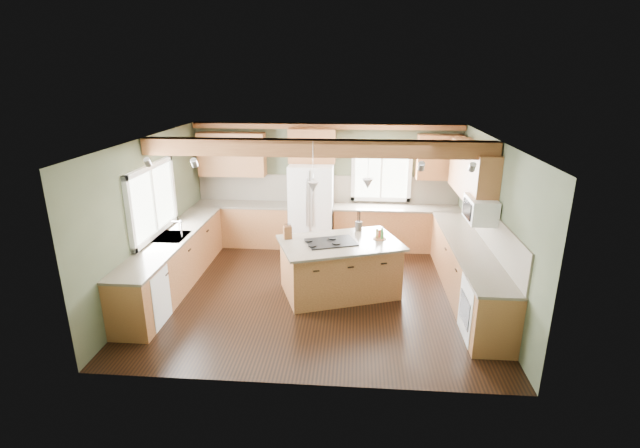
{
  "coord_description": "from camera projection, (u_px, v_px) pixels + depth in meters",
  "views": [
    {
      "loc": [
        0.62,
        -7.18,
        3.6
      ],
      "look_at": [
        0.03,
        0.3,
        1.13
      ],
      "focal_mm": 26.0,
      "sensor_mm": 36.0,
      "label": 1
    }
  ],
  "objects": [
    {
      "name": "window_back",
      "position": [
        381.0,
        174.0,
        9.75
      ],
      "size": [
        1.1,
        0.04,
        1.0
      ],
      "primitive_type": "cube",
      "color": "white",
      "rests_on": "wall_back"
    },
    {
      "name": "refrigerator",
      "position": [
        311.0,
        207.0,
        9.72
      ],
      "size": [
        0.9,
        0.74,
        1.8
      ],
      "primitive_type": "cube",
      "color": "white",
      "rests_on": "floor"
    },
    {
      "name": "sink",
      "position": [
        172.0,
        237.0,
        7.93
      ],
      "size": [
        0.5,
        0.65,
        0.03
      ],
      "primitive_type": "cube",
      "color": "#262628",
      "rests_on": "counter_left"
    },
    {
      "name": "upper_cab_back_corner",
      "position": [
        439.0,
        157.0,
        9.39
      ],
      "size": [
        0.9,
        0.35,
        0.9
      ],
      "primitive_type": "cube",
      "color": "brown",
      "rests_on": "wall_back"
    },
    {
      "name": "pendant_left",
      "position": [
        313.0,
        187.0,
        7.26
      ],
      "size": [
        0.18,
        0.18,
        0.16
      ],
      "primitive_type": "cone",
      "rotation": [
        3.14,
        0.0,
        0.0
      ],
      "color": "#B2B2B7",
      "rests_on": "ceiling"
    },
    {
      "name": "dishwasher",
      "position": [
        142.0,
        297.0,
        6.84
      ],
      "size": [
        0.6,
        0.6,
        0.84
      ],
      "primitive_type": "cube",
      "color": "white",
      "rests_on": "floor"
    },
    {
      "name": "island_top",
      "position": [
        340.0,
        243.0,
        7.68
      ],
      "size": [
        2.25,
        1.82,
        0.04
      ],
      "primitive_type": "cube",
      "rotation": [
        0.0,
        0.0,
        0.34
      ],
      "color": "#494035",
      "rests_on": "island"
    },
    {
      "name": "utensil_crock",
      "position": [
        359.0,
        226.0,
        8.2
      ],
      "size": [
        0.17,
        0.17,
        0.16
      ],
      "primitive_type": "cylinder",
      "rotation": [
        0.0,
        0.0,
        0.65
      ],
      "color": "#463E38",
      "rests_on": "island_top"
    },
    {
      "name": "pendant_right",
      "position": [
        368.0,
        184.0,
        7.48
      ],
      "size": [
        0.18,
        0.18,
        0.16
      ],
      "primitive_type": "cone",
      "rotation": [
        3.14,
        0.0,
        0.0
      ],
      "color": "#B2B2B7",
      "rests_on": "ceiling"
    },
    {
      "name": "base_cab_left",
      "position": [
        175.0,
        262.0,
        8.07
      ],
      "size": [
        0.6,
        3.7,
        0.88
      ],
      "primitive_type": "cube",
      "color": "brown",
      "rests_on": "floor"
    },
    {
      "name": "wall_back",
      "position": [
        327.0,
        184.0,
        9.93
      ],
      "size": [
        5.6,
        0.0,
        5.6
      ],
      "primitive_type": "plane",
      "rotation": [
        1.57,
        0.0,
        0.0
      ],
      "color": "#3D4531",
      "rests_on": "ground"
    },
    {
      "name": "base_cab_back_left",
      "position": [
        244.0,
        225.0,
        10.05
      ],
      "size": [
        2.02,
        0.6,
        0.88
      ],
      "primitive_type": "cube",
      "color": "brown",
      "rests_on": "floor"
    },
    {
      "name": "base_cab_right",
      "position": [
        467.0,
        272.0,
        7.7
      ],
      "size": [
        0.6,
        3.7,
        0.88
      ],
      "primitive_type": "cube",
      "color": "brown",
      "rests_on": "floor"
    },
    {
      "name": "wall_right",
      "position": [
        492.0,
        224.0,
        7.36
      ],
      "size": [
        0.0,
        5.0,
        5.0
      ],
      "primitive_type": "plane",
      "rotation": [
        1.57,
        0.0,
        -1.57
      ],
      "color": "#3D4531",
      "rests_on": "ground"
    },
    {
      "name": "floor",
      "position": [
        317.0,
        291.0,
        7.98
      ],
      "size": [
        5.6,
        5.6,
        0.0
      ],
      "primitive_type": "plane",
      "color": "black",
      "rests_on": "ground"
    },
    {
      "name": "counter_right",
      "position": [
        470.0,
        246.0,
        7.55
      ],
      "size": [
        0.64,
        3.74,
        0.04
      ],
      "primitive_type": "cube",
      "color": "#494035",
      "rests_on": "base_cab_right"
    },
    {
      "name": "backsplash_right",
      "position": [
        490.0,
        228.0,
        7.43
      ],
      "size": [
        0.03,
        3.7,
        0.58
      ],
      "primitive_type": "cube",
      "color": "brown",
      "rests_on": "wall_right"
    },
    {
      "name": "base_cab_back_right",
      "position": [
        396.0,
        228.0,
        9.81
      ],
      "size": [
        2.62,
        0.6,
        0.88
      ],
      "primitive_type": "cube",
      "color": "brown",
      "rests_on": "floor"
    },
    {
      "name": "wall_left",
      "position": [
        151.0,
        216.0,
        7.78
      ],
      "size": [
        0.0,
        5.0,
        5.0
      ],
      "primitive_type": "plane",
      "rotation": [
        1.57,
        0.0,
        1.57
      ],
      "color": "#3D4531",
      "rests_on": "ground"
    },
    {
      "name": "counter_back_right",
      "position": [
        397.0,
        208.0,
        9.66
      ],
      "size": [
        2.66,
        0.64,
        0.04
      ],
      "primitive_type": "cube",
      "color": "#494035",
      "rests_on": "base_cab_back_right"
    },
    {
      "name": "faucet",
      "position": [
        181.0,
        230.0,
        7.87
      ],
      "size": [
        0.02,
        0.02,
        0.28
      ],
      "primitive_type": "cylinder",
      "color": "#B2B2B7",
      "rests_on": "sink"
    },
    {
      "name": "cooktop",
      "position": [
        331.0,
        242.0,
        7.63
      ],
      "size": [
        0.92,
        0.76,
        0.02
      ],
      "primitive_type": "cube",
      "rotation": [
        0.0,
        0.0,
        0.34
      ],
      "color": "black",
      "rests_on": "island_top"
    },
    {
      "name": "ceiling_beam",
      "position": [
        317.0,
        148.0,
        7.21
      ],
      "size": [
        5.55,
        0.26,
        0.26
      ],
      "primitive_type": "cube",
      "color": "brown",
      "rests_on": "ceiling"
    },
    {
      "name": "microwave",
      "position": [
        481.0,
        209.0,
        7.25
      ],
      "size": [
        0.4,
        0.7,
        0.38
      ],
      "primitive_type": "cube",
      "color": "white",
      "rests_on": "wall_right"
    },
    {
      "name": "bottle_tray",
      "position": [
        380.0,
        233.0,
        7.77
      ],
      "size": [
        0.3,
        0.3,
        0.2
      ],
      "primitive_type": null,
      "rotation": [
        0.0,
        0.0,
        0.48
      ],
      "color": "brown",
      "rests_on": "island_top"
    },
    {
      "name": "backsplash_back",
      "position": [
        327.0,
        189.0,
        9.95
      ],
      "size": [
        5.58,
        0.03,
        0.58
      ],
      "primitive_type": "cube",
      "color": "brown",
      "rests_on": "wall_back"
    },
    {
      "name": "soffit_trim",
      "position": [
        327.0,
        126.0,
        9.45
      ],
      "size": [
        5.55,
        0.2,
        0.1
      ],
      "primitive_type": "cube",
      "color": "brown",
      "rests_on": "ceiling"
    },
    {
      "name": "island",
      "position": [
        340.0,
        268.0,
        7.82
      ],
      "size": [
        2.09,
        1.66,
        0.88
      ],
      "primitive_type": "cube",
      "rotation": [
        0.0,
        0.0,
        0.34
      ],
      "color": "olive",
      "rests_on": "floor"
    },
    {
      "name": "ceiling",
      "position": [
        317.0,
        140.0,
        7.16
      ],
      "size": [
        5.6,
        5.6,
        0.0
      ],
      "primitive_type": "plane",
      "rotation": [
        3.14,
        0.0,
        0.0
      ],
      "color": "silver",
      "rests_on": "wall_back"
    },
    {
      "name": "window_left",
      "position": [
        152.0,
        201.0,
        7.75
      ],
      "size": [
        0.04,
        1.6,
        1.05
      ],
      "primitive_type": "cube",
      "color": "white",
      "rests_on": "wall_left"
    },
    {
      "name": "upper_cab_over_fridge",
      "position": [
        312.0,
        146.0,
        9.53
      ],
      "size": [
        0.96,
        0.35,
        0.7
      ],
      "primitive_type": "cube",
      "color": "brown",
      "rests_on": "wall_back"
    },
    {
      "name": "upper_cab_right",
      "position": [
        472.0,
        172.0,
        8.02
      ],
      "size": [
        0.35,
        2.2,
        0.9
      ],
      "primitive_type": "cube",
      "color": "brown",
      "rests_on": "wall_right"
    },
    {
      "name": "upper_cab_back_left",
      "position": [
        232.0,
        154.0,
        9.71
      ],
      "size": [
        1.4,
        0.35,
        0.9
      ],
      "primitive_type": "cube",
      "color": "brown",
      "rests_on": "wall_back"
    },
    {
      "name": "counter_back_left",
      "position": [
        243.0,
        204.0,
        9.91
      ],
      "size": [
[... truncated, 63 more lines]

